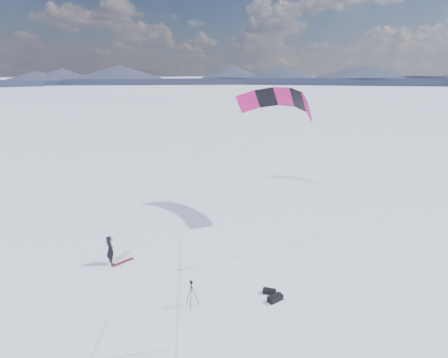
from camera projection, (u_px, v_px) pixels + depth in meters
name	position (u px, v px, depth m)	size (l,w,h in m)	color
ground	(190.00, 296.00, 17.73)	(1800.00, 1800.00, 0.00)	white
horizon_hills	(188.00, 223.00, 16.70)	(704.47, 706.88, 9.04)	black
snow_tracks	(148.00, 303.00, 17.18)	(13.93, 9.84, 0.01)	#AEC0D9
snowkiter	(111.00, 263.00, 20.78)	(0.60, 0.39, 1.65)	black
snowboard	(123.00, 262.00, 20.88)	(1.32, 0.25, 0.04)	maroon
tripod	(191.00, 290.00, 16.77)	(0.56, 0.63, 1.27)	black
gear_bag_a	(275.00, 298.00, 17.34)	(0.80, 0.54, 0.33)	black
gear_bag_b	(269.00, 291.00, 17.93)	(0.67, 0.61, 0.28)	black
power_kite	(279.00, 101.00, 27.01)	(14.09, 7.99, 7.85)	#D2146A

